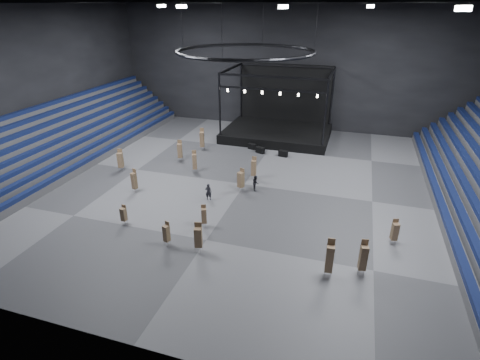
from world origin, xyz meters
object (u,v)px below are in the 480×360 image
(flight_case_right, at_px, (283,154))
(chair_stack_9, at_px, (204,215))
(chair_stack_4, at_px, (363,257))
(chair_stack_13, at_px, (330,258))
(chair_stack_5, at_px, (198,237))
(chair_stack_6, at_px, (124,214))
(chair_stack_12, at_px, (180,150))
(chair_stack_7, at_px, (241,179))
(chair_stack_2, at_px, (120,160))
(crew_member, at_px, (256,183))
(chair_stack_1, at_px, (395,231))
(man_center, at_px, (208,192))
(flight_case_left, at_px, (252,146))
(chair_stack_11, at_px, (134,180))
(chair_stack_8, at_px, (195,161))
(chair_stack_3, at_px, (202,139))
(stage, at_px, (278,126))
(chair_stack_10, at_px, (166,233))
(chair_stack_0, at_px, (254,168))
(flight_case_mid, at_px, (260,150))

(flight_case_right, relative_size, chair_stack_9, 0.55)
(chair_stack_4, xyz_separation_m, chair_stack_13, (-2.15, -0.89, 0.10))
(chair_stack_5, relative_size, chair_stack_6, 1.37)
(chair_stack_12, distance_m, chair_stack_13, 24.39)
(flight_case_right, height_order, chair_stack_7, chair_stack_7)
(chair_stack_2, height_order, chair_stack_12, chair_stack_12)
(chair_stack_7, relative_size, crew_member, 1.52)
(chair_stack_6, xyz_separation_m, chair_stack_12, (-1.61, 14.15, 0.37))
(chair_stack_1, distance_m, chair_stack_13, 6.95)
(chair_stack_6, xyz_separation_m, man_center, (5.16, 6.11, -0.12))
(flight_case_left, bearing_deg, flight_case_right, -17.41)
(chair_stack_5, distance_m, crew_member, 11.17)
(chair_stack_12, bearing_deg, chair_stack_11, -112.48)
(flight_case_right, height_order, chair_stack_5, chair_stack_5)
(flight_case_right, bearing_deg, chair_stack_12, -156.21)
(flight_case_right, xyz_separation_m, chair_stack_6, (-9.69, -19.12, 0.58))
(chair_stack_9, height_order, chair_stack_13, chair_stack_13)
(chair_stack_7, distance_m, chair_stack_13, 14.08)
(chair_stack_8, height_order, chair_stack_9, chair_stack_8)
(chair_stack_7, bearing_deg, chair_stack_2, -159.99)
(chair_stack_3, relative_size, chair_stack_5, 1.18)
(chair_stack_6, xyz_separation_m, chair_stack_8, (1.35, 11.63, 0.34))
(chair_stack_11, xyz_separation_m, chair_stack_13, (19.29, -7.17, 0.25))
(stage, relative_size, chair_stack_12, 5.54)
(crew_member, bearing_deg, chair_stack_1, -135.13)
(chair_stack_13, height_order, crew_member, chair_stack_13)
(chair_stack_7, bearing_deg, chair_stack_4, -16.44)
(chair_stack_12, bearing_deg, chair_stack_10, -85.44)
(chair_stack_11, bearing_deg, chair_stack_12, 99.60)
(chair_stack_13, bearing_deg, chair_stack_6, 169.90)
(chair_stack_4, relative_size, chair_stack_13, 0.93)
(stage, xyz_separation_m, chair_stack_2, (-14.00, -17.01, -0.12))
(chair_stack_11, height_order, chair_stack_12, chair_stack_12)
(stage, xyz_separation_m, chair_stack_8, (-6.10, -14.90, -0.16))
(chair_stack_1, xyz_separation_m, chair_stack_9, (-14.84, -2.02, -0.08))
(chair_stack_8, height_order, chair_stack_10, chair_stack_8)
(chair_stack_3, bearing_deg, chair_stack_11, -111.13)
(chair_stack_0, height_order, chair_stack_5, chair_stack_0)
(flight_case_left, bearing_deg, chair_stack_2, -137.55)
(chair_stack_0, bearing_deg, flight_case_right, 72.79)
(chair_stack_1, relative_size, chair_stack_7, 0.89)
(chair_stack_3, relative_size, crew_member, 1.80)
(chair_stack_4, bearing_deg, flight_case_right, 103.03)
(flight_case_mid, xyz_separation_m, chair_stack_6, (-6.73, -19.44, 0.58))
(flight_case_left, distance_m, chair_stack_1, 23.20)
(chair_stack_4, bearing_deg, chair_stack_11, 151.42)
(chair_stack_4, xyz_separation_m, chair_stack_10, (-14.27, -0.85, -0.33))
(flight_case_right, bearing_deg, man_center, -109.17)
(flight_case_left, distance_m, chair_stack_0, 9.02)
(stage, xyz_separation_m, flight_case_right, (2.23, -7.41, -1.09))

